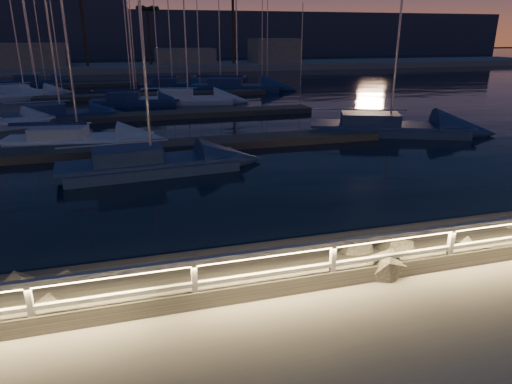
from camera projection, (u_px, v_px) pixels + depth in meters
ground at (289, 291)px, 9.77m from camera, size 400.00×400.00×0.00m
harbor_water at (162, 112)px, 38.43m from camera, size 400.00×440.00×0.60m
guard_rail at (286, 259)px, 9.50m from camera, size 44.11×0.12×1.06m
floating_docks at (160, 103)px, 39.41m from camera, size 22.00×36.00×0.40m
far_shore at (138, 65)px, 76.87m from camera, size 160.00×14.00×5.20m
palm_left at (80, 0)px, 69.72m from camera, size 3.00×3.00×11.20m
palm_center at (147, 11)px, 73.69m from camera, size 3.00×3.00×9.70m
distant_hills at (44, 36)px, 123.80m from camera, size 230.00×37.50×18.00m
sailboat_b at (147, 163)px, 20.10m from camera, size 8.13×3.08×13.55m
sailboat_c at (75, 139)px, 24.81m from camera, size 8.03×3.49×13.20m
sailboat_d at (385, 126)px, 28.09m from camera, size 9.84×6.23×16.22m
sailboat_e at (58, 115)px, 32.18m from camera, size 7.46×3.00×12.43m
sailboat_g at (186, 99)px, 40.20m from camera, size 8.63×3.87×14.15m
sailboat_i at (23, 93)px, 44.38m from camera, size 7.30×4.48×12.14m
sailboat_j at (133, 101)px, 39.06m from camera, size 7.64×3.17×12.65m
sailboat_k at (171, 84)px, 52.23m from camera, size 7.50×2.41×12.62m
sailboat_l at (235, 86)px, 49.67m from camera, size 10.32×6.09×16.90m
sailboat_m at (33, 81)px, 54.98m from camera, size 7.68×3.68×12.68m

